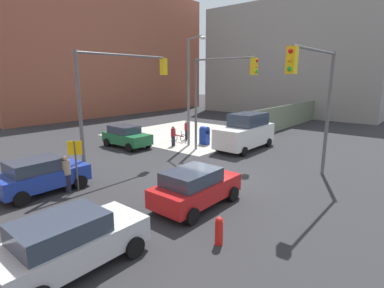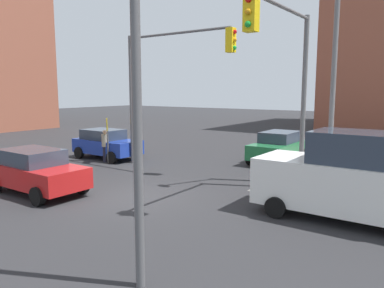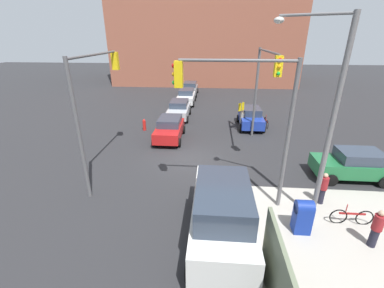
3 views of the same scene
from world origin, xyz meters
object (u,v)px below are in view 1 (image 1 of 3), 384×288
(coupe_silver, at_px, (70,241))
(hatchback_blue, at_px, (41,175))
(traffic_signal_nw_corner, at_px, (119,88))
(pedestrian_waiting, at_px, (173,136))
(bicycle_at_crosswalk, at_px, (25,180))
(traffic_signal_se_corner, at_px, (317,90))
(mailbox_blue, at_px, (205,135))
(bicycle_leaning_on_fence, at_px, (179,138))
(van_white_delivery, at_px, (246,132))
(traffic_signal_ne_corner, at_px, (217,87))
(pedestrian_walking_north, at_px, (187,130))
(pedestrian_crossing, at_px, (67,173))
(smokestack, at_px, (178,65))
(fire_hydrant, at_px, (219,230))
(street_lamp_corner, at_px, (190,84))
(coupe_red, at_px, (195,187))
(hatchback_green, at_px, (126,136))

(coupe_silver, bearing_deg, hatchback_blue, 72.37)
(traffic_signal_nw_corner, height_order, pedestrian_waiting, traffic_signal_nw_corner)
(bicycle_at_crosswalk, bearing_deg, traffic_signal_se_corner, -49.03)
(mailbox_blue, xyz_separation_m, bicycle_leaning_on_fence, (-0.60, 2.20, -0.42))
(van_white_delivery, xyz_separation_m, pedestrian_waiting, (-2.80, 4.70, -0.47))
(traffic_signal_ne_corner, relative_size, pedestrian_walking_north, 4.10)
(traffic_signal_ne_corner, distance_m, pedestrian_waiting, 5.39)
(hatchback_blue, xyz_separation_m, pedestrian_crossing, (0.82, -0.81, 0.05))
(smokestack, xyz_separation_m, pedestrian_walking_north, (-23.69, -22.60, -6.63))
(fire_hydrant, xyz_separation_m, coupe_silver, (-3.65, 2.41, 0.36))
(van_white_delivery, bearing_deg, street_lamp_corner, 118.16)
(van_white_delivery, bearing_deg, traffic_signal_se_corner, -126.65)
(hatchback_blue, distance_m, coupe_red, 7.24)
(pedestrian_waiting, xyz_separation_m, bicycle_leaning_on_fence, (1.40, 0.70, -0.47))
(street_lamp_corner, distance_m, hatchback_green, 6.23)
(traffic_signal_se_corner, xyz_separation_m, bicycle_leaning_on_fence, (3.28, 11.70, -4.30))
(traffic_signal_nw_corner, xyz_separation_m, coupe_red, (-1.14, -6.30, -3.83))
(pedestrian_waiting, xyz_separation_m, bicycle_at_crosswalk, (-11.00, -0.50, -0.47))
(traffic_signal_ne_corner, height_order, bicycle_leaning_on_fence, traffic_signal_ne_corner)
(pedestrian_waiting, bearing_deg, pedestrian_walking_north, -97.80)
(coupe_red, bearing_deg, mailbox_blue, 35.73)
(street_lamp_corner, bearing_deg, hatchback_blue, -175.79)
(pedestrian_crossing, xyz_separation_m, pedestrian_waiting, (10.00, 2.70, -0.08))
(traffic_signal_ne_corner, xyz_separation_m, street_lamp_corner, (0.54, 2.80, 0.11))
(hatchback_green, distance_m, pedestrian_walking_north, 5.37)
(coupe_silver, distance_m, van_white_delivery, 16.07)
(hatchback_green, bearing_deg, pedestrian_waiting, -45.05)
(traffic_signal_nw_corner, relative_size, hatchback_green, 1.66)
(van_white_delivery, bearing_deg, traffic_signal_ne_corner, 160.88)
(traffic_signal_se_corner, distance_m, pedestrian_crossing, 12.20)
(coupe_silver, xyz_separation_m, van_white_delivery, (15.66, 3.59, 0.44))
(van_white_delivery, xyz_separation_m, bicycle_at_crosswalk, (-13.81, 4.20, -0.93))
(traffic_signal_se_corner, xyz_separation_m, hatchback_green, (-0.63, 13.52, -3.80))
(bicycle_leaning_on_fence, bearing_deg, hatchback_green, 155.01)
(traffic_signal_nw_corner, relative_size, mailbox_blue, 4.55)
(hatchback_green, bearing_deg, pedestrian_crossing, -145.08)
(coupe_red, bearing_deg, traffic_signal_nw_corner, 79.74)
(bicycle_at_crosswalk, bearing_deg, pedestrian_waiting, 2.60)
(fire_hydrant, distance_m, hatchback_blue, 8.96)
(coupe_silver, bearing_deg, mailbox_blue, 24.55)
(mailbox_blue, distance_m, pedestrian_walking_north, 2.47)
(mailbox_blue, bearing_deg, pedestrian_walking_north, 75.96)
(pedestrian_walking_north, bearing_deg, mailbox_blue, -177.27)
(pedestrian_walking_north, bearing_deg, hatchback_green, 89.17)
(street_lamp_corner, distance_m, pedestrian_crossing, 11.61)
(smokestack, xyz_separation_m, pedestrian_waiting, (-26.29, -23.50, -6.63))
(smokestack, height_order, pedestrian_walking_north, smokestack)
(hatchback_green, relative_size, coupe_silver, 0.96)
(traffic_signal_ne_corner, distance_m, coupe_silver, 14.39)
(bicycle_leaning_on_fence, distance_m, bicycle_at_crosswalk, 12.46)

